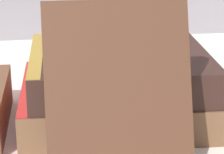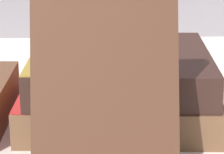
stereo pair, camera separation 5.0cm
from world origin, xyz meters
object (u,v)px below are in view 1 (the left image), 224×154
Objects in this scene: book_flat_top at (114,68)px; book_flat_bottom at (111,99)px; pocket_watch at (149,49)px; book_leaning_front at (118,97)px.

book_flat_bottom is at bearing 126.09° from book_flat_top.
pocket_watch is (0.04, -0.01, 0.05)m from book_flat_bottom.
pocket_watch is at bearing -9.22° from book_flat_bottom.
pocket_watch is (0.05, 0.11, 0.01)m from book_leaning_front.
book_flat_top is (0.00, -0.00, 0.03)m from book_flat_bottom.
book_flat_bottom is at bearing 168.31° from pocket_watch.
pocket_watch is at bearing -5.85° from book_flat_top.
book_flat_bottom is 3.91× the size of pocket_watch.
book_flat_bottom is 0.12m from book_leaning_front.
book_flat_bottom is 0.06m from pocket_watch.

